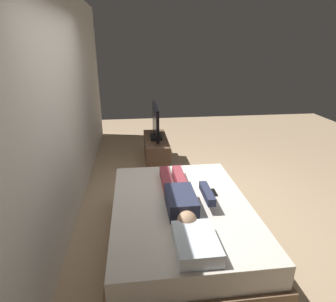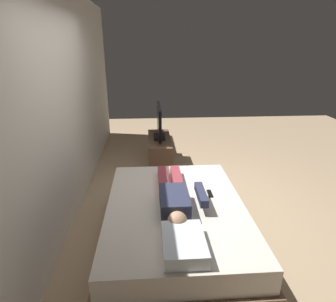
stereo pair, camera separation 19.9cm
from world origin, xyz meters
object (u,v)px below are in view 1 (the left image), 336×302
object	(u,v)px
pillow	(196,243)
tv_stand	(156,151)
person	(180,196)
remote	(214,192)
bed	(181,226)
tv	(156,123)

from	to	relation	value
pillow	tv_stand	xyz separation A→B (m)	(3.01, 0.08, -0.35)
person	pillow	bearing A→B (deg)	-179.29
person	remote	world-z (taller)	person
bed	person	size ratio (longest dim) A/B	1.61
pillow	tv	world-z (taller)	tv
pillow	person	size ratio (longest dim) A/B	0.38
remote	tv_stand	xyz separation A→B (m)	(2.13, 0.47, -0.30)
pillow	person	distance (m)	0.73
remote	pillow	bearing A→B (deg)	155.69
tv_stand	pillow	bearing A→B (deg)	-178.53
remote	tv_stand	distance (m)	2.21
bed	tv	bearing A→B (deg)	1.91
bed	pillow	world-z (taller)	pillow
tv_stand	tv	distance (m)	0.53
remote	tv	xyz separation A→B (m)	(2.13, 0.47, 0.24)
remote	tv	size ratio (longest dim) A/B	0.17
bed	pillow	bearing A→B (deg)	180.00
pillow	tv	bearing A→B (deg)	1.47
person	remote	xyz separation A→B (m)	(0.15, -0.40, -0.07)
pillow	tv_stand	distance (m)	3.03
tv	pillow	bearing A→B (deg)	-178.53
tv	tv_stand	bearing A→B (deg)	14.04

